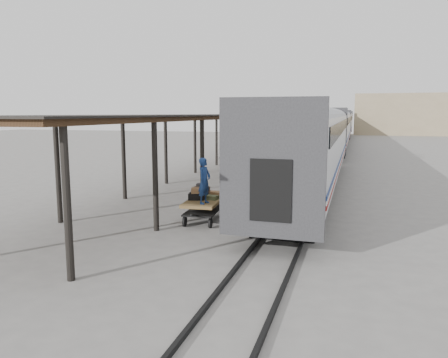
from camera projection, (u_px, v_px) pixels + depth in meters
name	position (u px, v px, depth m)	size (l,w,h in m)	color
ground	(209.00, 220.00, 17.36)	(160.00, 160.00, 0.00)	slate
train	(335.00, 127.00, 48.05)	(3.45, 76.01, 4.01)	silver
canopy	(257.00, 116.00, 40.45)	(4.90, 64.30, 4.15)	#422B19
rails	(334.00, 151.00, 48.63)	(1.54, 150.00, 0.12)	black
building_far	(402.00, 114.00, 86.63)	(18.00, 10.00, 8.00)	tan
building_left	(284.00, 119.00, 97.40)	(12.00, 8.00, 6.00)	tan
baggage_cart	(204.00, 205.00, 17.11)	(1.42, 2.48, 0.86)	brown
suitcase_stack	(203.00, 193.00, 17.42)	(1.22, 1.26, 0.56)	#363638
luggage_tug	(261.00, 155.00, 37.75)	(1.20, 1.71, 1.39)	maroon
porter	(204.00, 181.00, 16.26)	(0.63, 0.41, 1.73)	navy
pedestrian	(225.00, 158.00, 32.51)	(1.05, 0.44, 1.80)	black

